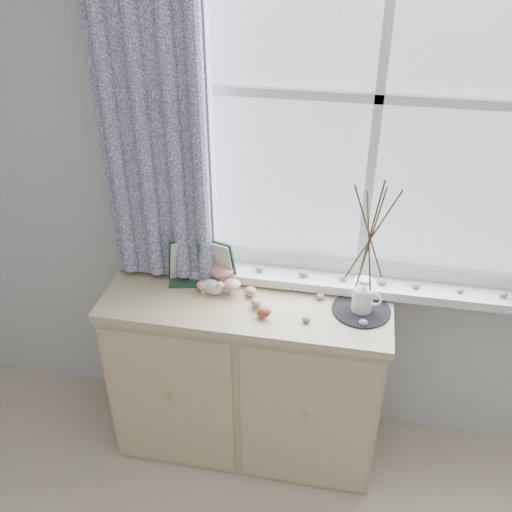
# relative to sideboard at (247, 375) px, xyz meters

# --- Properties ---
(sideboard) EXTENTS (1.20, 0.45, 0.85)m
(sideboard) POSITION_rel_sideboard_xyz_m (0.00, 0.00, 0.00)
(sideboard) COLOR #C5AF8A
(sideboard) RESTS_ON ground
(botanical_book) EXTENTS (0.34, 0.19, 0.23)m
(botanical_book) POSITION_rel_sideboard_xyz_m (-0.21, 0.07, 0.54)
(botanical_book) COLOR #20432E
(botanical_book) RESTS_ON sideboard
(toadstool_cluster) EXTENTS (0.19, 0.16, 0.10)m
(toadstool_cluster) POSITION_rel_sideboard_xyz_m (-0.12, 0.08, 0.48)
(toadstool_cluster) COLOR white
(toadstool_cluster) RESTS_ON sideboard
(wooden_eggs) EXTENTS (0.13, 0.17, 0.06)m
(wooden_eggs) POSITION_rel_sideboard_xyz_m (0.05, -0.03, 0.45)
(wooden_eggs) COLOR tan
(wooden_eggs) RESTS_ON sideboard
(songbird_figurine) EXTENTS (0.15, 0.10, 0.07)m
(songbird_figurine) POSITION_rel_sideboard_xyz_m (-0.15, 0.02, 0.46)
(songbird_figurine) COLOR white
(songbird_figurine) RESTS_ON sideboard
(crocheted_doily) EXTENTS (0.24, 0.24, 0.01)m
(crocheted_doily) POSITION_rel_sideboard_xyz_m (0.47, 0.02, 0.43)
(crocheted_doily) COLOR black
(crocheted_doily) RESTS_ON sideboard
(twig_pitcher) EXTENTS (0.29, 0.29, 0.63)m
(twig_pitcher) POSITION_rel_sideboard_xyz_m (0.47, 0.02, 0.79)
(twig_pitcher) COLOR white
(twig_pitcher) RESTS_ON crocheted_doily
(sideboard_pebbles) EXTENTS (0.34, 0.23, 0.02)m
(sideboard_pebbles) POSITION_rel_sideboard_xyz_m (0.30, 0.00, 0.44)
(sideboard_pebbles) COLOR #949496
(sideboard_pebbles) RESTS_ON sideboard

